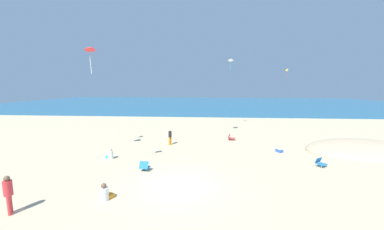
# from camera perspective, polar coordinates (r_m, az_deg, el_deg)

# --- Properties ---
(ground_plane) EXTENTS (120.00, 120.00, 0.00)m
(ground_plane) POSITION_cam_1_polar(r_m,az_deg,el_deg) (21.27, 0.27, -6.47)
(ground_plane) COLOR #C6B58C
(ocean_water) EXTENTS (120.00, 60.00, 0.05)m
(ocean_water) POSITION_cam_1_polar(r_m,az_deg,el_deg) (65.92, 3.10, 3.16)
(ocean_water) COLOR #236084
(ocean_water) RESTS_ON ground_plane
(dune_mound) EXTENTS (8.67, 6.07, 1.92)m
(dune_mound) POSITION_cam_1_polar(r_m,az_deg,el_deg) (21.75, 38.73, -7.87)
(dune_mound) COLOR tan
(dune_mound) RESTS_ON ground_plane
(beach_chair_mid_beach) EXTENTS (0.79, 0.78, 0.55)m
(beach_chair_mid_beach) POSITION_cam_1_polar(r_m,az_deg,el_deg) (16.63, 30.75, -10.69)
(beach_chair_mid_beach) COLOR #2370B2
(beach_chair_mid_beach) RESTS_ON ground_plane
(beach_chair_far_left) EXTENTS (0.67, 0.60, 0.57)m
(beach_chair_far_left) POSITION_cam_1_polar(r_m,az_deg,el_deg) (21.35, 10.18, -5.86)
(beach_chair_far_left) COLOR #D13D3D
(beach_chair_far_left) RESTS_ON ground_plane
(beach_chair_far_right) EXTENTS (0.60, 0.63, 0.62)m
(beach_chair_far_right) POSITION_cam_1_polar(r_m,az_deg,el_deg) (13.98, -12.41, -13.01)
(beach_chair_far_right) COLOR #2370B2
(beach_chair_far_right) RESTS_ON ground_plane
(cooler_box) EXTENTS (0.54, 0.60, 0.29)m
(cooler_box) POSITION_cam_1_polar(r_m,az_deg,el_deg) (18.65, 22.03, -8.62)
(cooler_box) COLOR #2D56B7
(cooler_box) RESTS_ON ground_plane
(person_0) EXTENTS (0.45, 0.45, 1.63)m
(person_0) POSITION_cam_1_polar(r_m,az_deg,el_deg) (11.86, -40.43, -15.24)
(person_0) COLOR red
(person_0) RESTS_ON ground_plane
(person_1) EXTENTS (0.60, 0.74, 0.83)m
(person_1) POSITION_cam_1_polar(r_m,az_deg,el_deg) (11.24, -21.98, -18.69)
(person_1) COLOR white
(person_1) RESTS_ON ground_plane
(person_2) EXTENTS (0.39, 0.39, 1.40)m
(person_2) POSITION_cam_1_polar(r_m,az_deg,el_deg) (19.29, -5.81, -5.51)
(person_2) COLOR orange
(person_2) RESTS_ON ground_plane
(person_3) EXTENTS (0.71, 0.62, 0.80)m
(person_3) POSITION_cam_1_polar(r_m,az_deg,el_deg) (16.83, -20.75, -9.77)
(person_3) COLOR white
(person_3) RESTS_ON ground_plane
(kite_white) EXTENTS (0.75, 0.68, 1.37)m
(kite_white) POSITION_cam_1_polar(r_m,az_deg,el_deg) (27.48, 10.10, 14.11)
(kite_white) COLOR white
(kite_red) EXTENTS (0.63, 0.68, 1.51)m
(kite_red) POSITION_cam_1_polar(r_m,az_deg,el_deg) (13.45, -25.44, 15.46)
(kite_red) COLOR red
(kite_yellow) EXTENTS (0.57, 0.63, 1.55)m
(kite_yellow) POSITION_cam_1_polar(r_m,az_deg,el_deg) (37.81, 23.84, 10.89)
(kite_yellow) COLOR yellow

